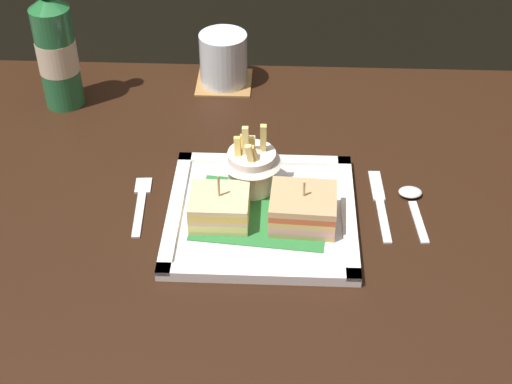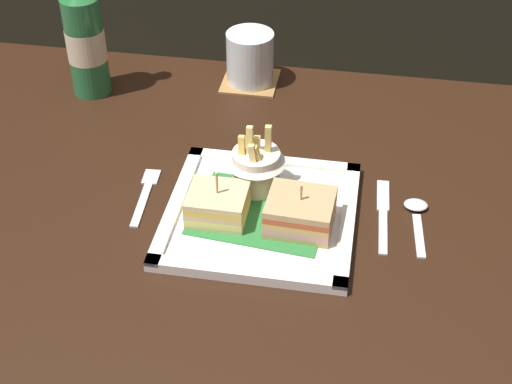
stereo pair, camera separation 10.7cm
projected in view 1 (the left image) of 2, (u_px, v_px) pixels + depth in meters
The scene contains 11 objects.
dining_table at pixel (251, 265), 1.17m from camera, with size 1.24×0.86×0.77m.
square_plate at pixel (261, 214), 1.08m from camera, with size 0.27×0.27×0.02m.
sandwich_half_left at pixel (219, 208), 1.05m from camera, with size 0.08×0.07×0.08m.
sandwich_half_right at pixel (303, 209), 1.05m from camera, with size 0.10×0.09×0.07m.
fries_cup at pixel (254, 163), 1.10m from camera, with size 0.09×0.09×0.11m.
beer_bottle at pixel (56, 49), 1.26m from camera, with size 0.07×0.07×0.28m.
drink_coaster at pixel (224, 82), 1.38m from camera, with size 0.10×0.10×0.00m, color #A0733D.
water_glass at pixel (224, 62), 1.35m from camera, with size 0.09×0.09×0.09m.
fork at pixel (141, 202), 1.11m from camera, with size 0.03×0.14×0.00m.
knife at pixel (380, 202), 1.11m from camera, with size 0.02×0.16×0.00m.
spoon at pixel (412, 199), 1.11m from camera, with size 0.03×0.12×0.01m.
Camera 1 is at (0.04, -0.84, 1.47)m, focal length 52.78 mm.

